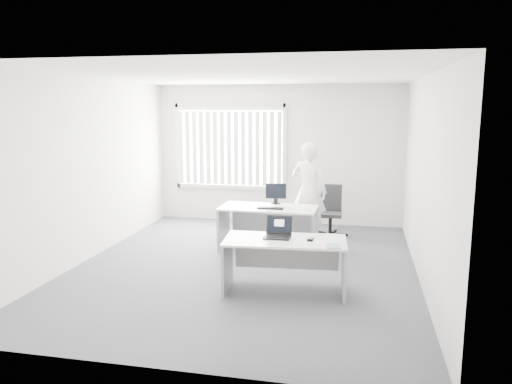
% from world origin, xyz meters
% --- Properties ---
extents(ground, '(6.00, 6.00, 0.00)m').
position_xyz_m(ground, '(0.00, 0.00, 0.00)').
color(ground, '#56565E').
rests_on(ground, ground).
extents(wall_back, '(5.00, 0.02, 2.80)m').
position_xyz_m(wall_back, '(0.00, 3.00, 1.40)').
color(wall_back, silver).
rests_on(wall_back, ground).
extents(wall_front, '(5.00, 0.02, 2.80)m').
position_xyz_m(wall_front, '(0.00, -3.00, 1.40)').
color(wall_front, silver).
rests_on(wall_front, ground).
extents(wall_left, '(0.02, 6.00, 2.80)m').
position_xyz_m(wall_left, '(-2.50, 0.00, 1.40)').
color(wall_left, silver).
rests_on(wall_left, ground).
extents(wall_right, '(0.02, 6.00, 2.80)m').
position_xyz_m(wall_right, '(2.50, 0.00, 1.40)').
color(wall_right, silver).
rests_on(wall_right, ground).
extents(ceiling, '(5.00, 6.00, 0.02)m').
position_xyz_m(ceiling, '(0.00, 0.00, 2.80)').
color(ceiling, white).
rests_on(ceiling, wall_back).
extents(window, '(2.32, 0.06, 1.76)m').
position_xyz_m(window, '(-1.00, 2.96, 1.55)').
color(window, beige).
rests_on(window, wall_back).
extents(blinds, '(2.20, 0.10, 1.50)m').
position_xyz_m(blinds, '(-1.00, 2.90, 1.52)').
color(blinds, silver).
rests_on(blinds, wall_back).
extents(desk_near, '(1.60, 0.85, 0.71)m').
position_xyz_m(desk_near, '(0.74, -0.87, 0.51)').
color(desk_near, silver).
rests_on(desk_near, ground).
extents(desk_far, '(1.61, 0.77, 0.73)m').
position_xyz_m(desk_far, '(0.17, 1.01, 0.52)').
color(desk_far, silver).
rests_on(desk_far, ground).
extents(office_chair, '(0.55, 0.55, 0.94)m').
position_xyz_m(office_chair, '(1.14, 2.13, 0.29)').
color(office_chair, black).
rests_on(office_chair, ground).
extents(person, '(0.73, 0.57, 1.78)m').
position_xyz_m(person, '(0.77, 1.70, 0.89)').
color(person, silver).
rests_on(person, ground).
extents(laptop, '(0.34, 0.30, 0.26)m').
position_xyz_m(laptop, '(0.63, -0.82, 0.84)').
color(laptop, black).
rests_on(laptop, desk_near).
extents(paper_sheet, '(0.33, 0.26, 0.00)m').
position_xyz_m(paper_sheet, '(1.13, -0.90, 0.71)').
color(paper_sheet, white).
rests_on(paper_sheet, desk_near).
extents(mouse, '(0.08, 0.12, 0.05)m').
position_xyz_m(mouse, '(1.06, -0.86, 0.73)').
color(mouse, '#B5B5B7').
rests_on(mouse, paper_sheet).
extents(booklet, '(0.19, 0.25, 0.01)m').
position_xyz_m(booklet, '(1.36, -1.05, 0.71)').
color(booklet, silver).
rests_on(booklet, desk_near).
extents(keyboard, '(0.42, 0.14, 0.02)m').
position_xyz_m(keyboard, '(0.23, 0.86, 0.74)').
color(keyboard, black).
rests_on(keyboard, desk_far).
extents(monitor, '(0.36, 0.15, 0.35)m').
position_xyz_m(monitor, '(0.25, 1.30, 0.90)').
color(monitor, black).
rests_on(monitor, desk_far).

